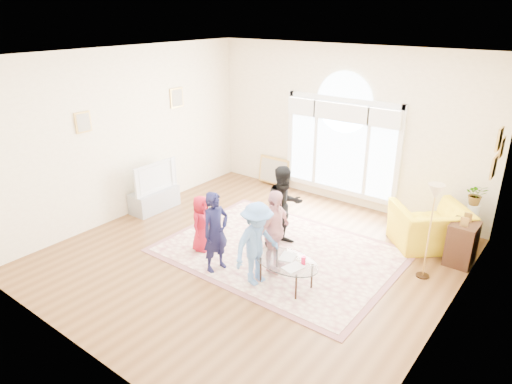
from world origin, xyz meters
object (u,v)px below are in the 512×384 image
Objects in this scene: television at (153,176)px; coffee_table at (286,262)px; tv_console at (154,200)px; area_rug at (279,251)px; armchair at (429,227)px.

coffee_table is at bearing -10.58° from television.
television is (0.01, 0.00, 0.51)m from tv_console.
area_rug is 1.08m from coffee_table.
armchair is at bearing 41.78° from area_rug.
area_rug is 3.32× the size of coffee_table.
television is at bearing 0.00° from tv_console.
armchair is at bearing 19.91° from television.
tv_console reaches higher than area_rug.
coffee_table is 0.95× the size of armchair.
coffee_table is at bearing 19.78° from armchair.
television is 3.75m from coffee_table.
armchair reaches higher than coffee_table.
coffee_table is 2.77m from armchair.
coffee_table is (0.65, -0.77, 0.39)m from area_rug.
area_rug is 3.60× the size of tv_console.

